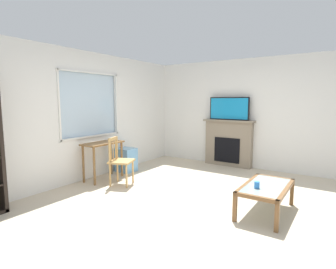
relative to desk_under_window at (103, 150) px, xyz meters
name	(u,v)px	position (x,y,z in m)	size (l,w,h in m)	color
ground	(194,204)	(-0.13, -2.14, -0.62)	(6.44, 5.97, 0.02)	beige
wall_back_with_window	(84,118)	(-0.15, 0.35, 0.64)	(5.44, 0.15, 2.54)	white
wall_right	(251,114)	(2.65, -2.14, 0.66)	(0.12, 5.17, 2.54)	white
desk_under_window	(103,150)	(0.00, 0.00, 0.00)	(0.83, 0.41, 0.75)	brown
wooden_chair	(120,160)	(-0.06, -0.52, -0.14)	(0.54, 0.53, 0.90)	tan
plastic_drawer_unit	(126,160)	(0.72, 0.05, -0.35)	(0.35, 0.40, 0.52)	#72ADDB
fireplace	(228,143)	(2.49, -1.66, -0.04)	(0.26, 1.24, 1.12)	gray
tv	(229,109)	(2.48, -1.66, 0.78)	(0.06, 0.96, 0.54)	black
coffee_table	(266,189)	(0.15, -3.13, -0.26)	(1.08, 0.57, 0.40)	#8C9E99
sippy_cup	(257,185)	(-0.06, -3.06, -0.16)	(0.07, 0.07, 0.09)	#337FD6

